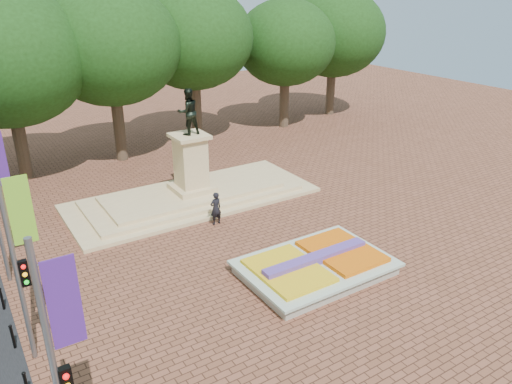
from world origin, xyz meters
TOP-DOWN VIEW (x-y plane):
  - ground at (0.00, 0.00)m, footprint 90.00×90.00m
  - flower_bed at (1.03, -2.00)m, footprint 6.30×4.30m
  - monument at (0.00, 8.00)m, footprint 14.00×6.00m
  - tree_row_back at (2.33, 18.00)m, footprint 44.80×8.80m
  - banner_poles at (-10.08, -1.31)m, footprint 0.88×11.17m
  - bollard_row at (-10.70, -1.50)m, footprint 0.12×13.12m
  - pedestrian at (-0.34, 4.50)m, footprint 0.68×0.48m

SIDE VIEW (x-z plane):
  - ground at x=0.00m, z-range 0.00..0.00m
  - flower_bed at x=1.03m, z-range -0.08..0.83m
  - bollard_row at x=-10.70m, z-range 0.04..1.02m
  - monument at x=0.00m, z-range -2.32..4.09m
  - pedestrian at x=-0.34m, z-range 0.00..1.77m
  - banner_poles at x=-10.08m, z-range 0.38..7.38m
  - tree_row_back at x=2.33m, z-range 1.46..11.89m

